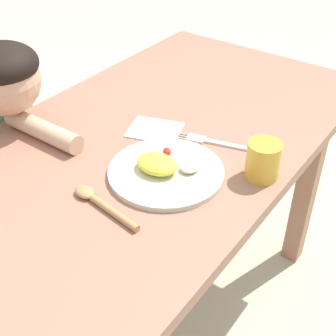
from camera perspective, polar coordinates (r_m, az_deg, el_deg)
ground_plane at (r=1.71m, az=-1.80°, el=-18.01°), size 8.00×8.00×0.00m
dining_table at (r=1.25m, az=-2.34°, el=-0.90°), size 1.35×0.72×0.75m
plate at (r=1.06m, az=-0.38°, el=-0.25°), size 0.26×0.26×0.04m
fork at (r=1.17m, az=5.33°, el=3.18°), size 0.07×0.21×0.01m
spoon at (r=0.98m, az=-8.30°, el=-4.15°), size 0.05×0.19×0.02m
drinking_cup at (r=1.05m, az=11.45°, el=0.93°), size 0.08×0.08×0.09m
person at (r=1.49m, az=-19.00°, el=-0.80°), size 0.21×0.47×0.97m
napkin at (r=1.22m, az=-1.60°, el=4.62°), size 0.14×0.16×0.00m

